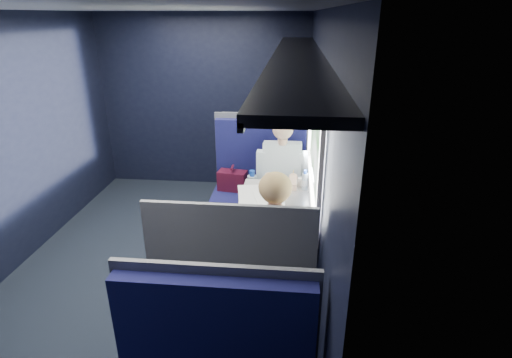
# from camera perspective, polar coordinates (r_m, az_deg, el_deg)

# --- Properties ---
(ground) EXTENTS (2.80, 4.20, 0.01)m
(ground) POSITION_cam_1_polar(r_m,az_deg,el_deg) (4.07, -13.00, -12.04)
(ground) COLOR black
(room_shell) EXTENTS (3.00, 4.40, 2.40)m
(room_shell) POSITION_cam_1_polar(r_m,az_deg,el_deg) (3.46, -14.77, 8.62)
(room_shell) COLOR black
(room_shell) RESTS_ON ground
(table) EXTENTS (0.62, 1.00, 0.74)m
(table) POSITION_cam_1_polar(r_m,az_deg,el_deg) (3.55, 2.14, -4.36)
(table) COLOR #54565E
(table) RESTS_ON ground
(seat_bay_near) EXTENTS (1.04, 0.62, 1.26)m
(seat_bay_near) POSITION_cam_1_polar(r_m,az_deg,el_deg) (4.45, 0.30, -1.99)
(seat_bay_near) COLOR #0D0E3D
(seat_bay_near) RESTS_ON ground
(seat_bay_far) EXTENTS (1.04, 0.62, 1.26)m
(seat_bay_far) POSITION_cam_1_polar(r_m,az_deg,el_deg) (2.96, -2.68, -16.21)
(seat_bay_far) COLOR #0D0E3D
(seat_bay_far) RESTS_ON ground
(seat_row_front) EXTENTS (1.04, 0.51, 1.16)m
(seat_row_front) POSITION_cam_1_polar(r_m,az_deg,el_deg) (5.30, 1.31, 2.03)
(seat_row_front) COLOR #0D0E3D
(seat_row_front) RESTS_ON ground
(man) EXTENTS (0.53, 0.56, 1.32)m
(man) POSITION_cam_1_polar(r_m,az_deg,el_deg) (4.16, 3.66, 0.62)
(man) COLOR black
(man) RESTS_ON ground
(woman) EXTENTS (0.53, 0.56, 1.32)m
(woman) POSITION_cam_1_polar(r_m,az_deg,el_deg) (2.89, 2.65, -9.58)
(woman) COLOR black
(woman) RESTS_ON ground
(papers) EXTENTS (0.69, 0.89, 0.01)m
(papers) POSITION_cam_1_polar(r_m,az_deg,el_deg) (3.48, 2.20, -3.44)
(papers) COLOR white
(papers) RESTS_ON table
(laptop) EXTENTS (0.27, 0.35, 0.26)m
(laptop) POSITION_cam_1_polar(r_m,az_deg,el_deg) (3.52, 7.25, -2.08)
(laptop) COLOR silver
(laptop) RESTS_ON table
(bottle_small) EXTENTS (0.06, 0.06, 0.20)m
(bottle_small) POSITION_cam_1_polar(r_m,az_deg,el_deg) (3.74, 7.00, -0.29)
(bottle_small) COLOR silver
(bottle_small) RESTS_ON table
(cup) EXTENTS (0.06, 0.06, 0.08)m
(cup) POSITION_cam_1_polar(r_m,az_deg,el_deg) (3.83, 6.43, -0.43)
(cup) COLOR white
(cup) RESTS_ON table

